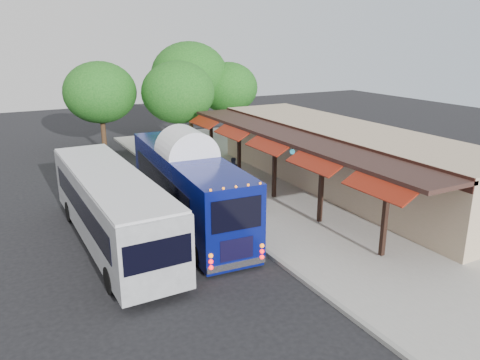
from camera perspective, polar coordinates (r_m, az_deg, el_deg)
ground at (r=20.40m, az=1.07°, el=-7.50°), size 90.00×90.00×0.00m
sidewalk at (r=26.00m, az=6.42°, el=-1.92°), size 10.00×40.00×0.15m
curb at (r=23.69m, az=-3.54°, el=-3.76°), size 0.20×40.00×0.16m
station_shelter at (r=27.50m, az=12.38°, el=2.69°), size 8.15×20.00×3.60m
coach_bus at (r=21.88m, az=-6.39°, el=-0.43°), size 3.12×11.44×3.62m
city_bus at (r=20.36m, az=-15.46°, el=-2.97°), size 2.79×11.66×3.12m
ped_a at (r=22.33m, az=0.49°, el=-2.52°), size 0.73×0.61×1.70m
ped_b at (r=27.69m, az=-0.89°, el=1.20°), size 0.91×0.81×1.54m
ped_c at (r=28.64m, az=-2.93°, el=1.75°), size 0.99×0.80×1.57m
ped_d at (r=33.52m, az=-5.51°, el=3.99°), size 1.04×0.60×1.61m
sign_board at (r=23.07m, az=2.75°, el=-2.25°), size 0.12×0.48×1.05m
tree_left at (r=35.24m, az=-7.56°, el=10.54°), size 5.37×5.37×6.87m
tree_mid at (r=40.31m, az=-6.17°, el=12.64°), size 6.39×6.39×8.18m
tree_right at (r=40.72m, az=-1.48°, el=11.18°), size 5.07×5.07×6.50m
tree_far at (r=36.61m, az=-16.69°, el=10.18°), size 5.33×5.33×6.83m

